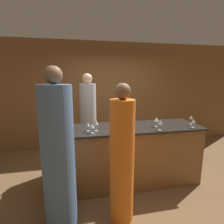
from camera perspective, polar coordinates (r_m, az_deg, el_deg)
name	(u,v)px	position (r m, az deg, el deg)	size (l,w,h in m)	color
ground_plane	(126,181)	(3.46, 4.61, -21.55)	(14.00, 14.00, 0.00)	brown
back_wall	(108,95)	(4.80, -1.46, 5.51)	(8.00, 0.06, 2.80)	brown
bar_counter	(127,155)	(3.21, 4.76, -13.71)	(2.60, 0.78, 1.03)	brown
bartender	(88,123)	(3.74, -7.72, -3.69)	(0.34, 0.34, 1.95)	#B2B2B7
guest_0	(58,157)	(2.26, -17.14, -13.83)	(0.39, 0.39, 1.99)	#4C6B93
guest_1	(122,159)	(2.29, 3.24, -15.19)	(0.31, 0.31, 1.80)	orange
wine_bottle_0	(125,119)	(3.15, 4.12, -2.14)	(0.07, 0.07, 0.28)	#19381E
wine_glass_0	(92,126)	(2.67, -6.54, -4.55)	(0.07, 0.07, 0.15)	silver
wine_glass_1	(132,123)	(2.82, 6.56, -3.55)	(0.08, 0.08, 0.16)	silver
wine_glass_2	(191,118)	(3.46, 24.46, -1.67)	(0.06, 0.06, 0.16)	silver
wine_glass_3	(160,122)	(2.90, 15.52, -3.23)	(0.07, 0.07, 0.17)	silver
wine_glass_4	(96,123)	(2.76, -5.18, -3.44)	(0.07, 0.07, 0.18)	silver
wine_glass_5	(88,124)	(2.77, -7.92, -4.05)	(0.06, 0.06, 0.15)	silver
wine_glass_6	(156,119)	(3.09, 14.28, -2.38)	(0.08, 0.08, 0.17)	silver
wine_glass_7	(194,121)	(3.26, 25.08, -2.73)	(0.07, 0.07, 0.15)	silver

